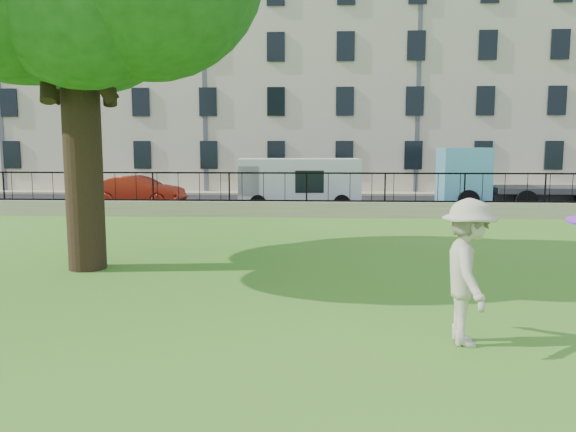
# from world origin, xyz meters

# --- Properties ---
(ground) EXTENTS (120.00, 120.00, 0.00)m
(ground) POSITION_xyz_m (0.00, 0.00, 0.00)
(ground) COLOR #37771C
(ground) RESTS_ON ground
(retaining_wall) EXTENTS (50.00, 0.40, 0.60)m
(retaining_wall) POSITION_xyz_m (0.00, 12.00, 0.30)
(retaining_wall) COLOR gray
(retaining_wall) RESTS_ON ground
(iron_railing) EXTENTS (50.00, 0.05, 1.13)m
(iron_railing) POSITION_xyz_m (0.00, 12.00, 1.15)
(iron_railing) COLOR black
(iron_railing) RESTS_ON retaining_wall
(street) EXTENTS (60.00, 9.00, 0.01)m
(street) POSITION_xyz_m (0.00, 16.70, 0.01)
(street) COLOR black
(street) RESTS_ON ground
(sidewalk) EXTENTS (60.00, 1.40, 0.12)m
(sidewalk) POSITION_xyz_m (0.00, 21.90, 0.06)
(sidewalk) COLOR gray
(sidewalk) RESTS_ON ground
(building_row) EXTENTS (56.40, 10.40, 13.80)m
(building_row) POSITION_xyz_m (0.00, 27.57, 6.92)
(building_row) COLOR beige
(building_row) RESTS_ON ground
(man) EXTENTS (0.82, 1.36, 2.05)m
(man) POSITION_xyz_m (2.50, -1.83, 1.02)
(man) COLOR #BAB097
(man) RESTS_ON ground
(frisbee) EXTENTS (0.34, 0.33, 0.12)m
(frisbee) POSITION_xyz_m (4.00, -1.65, 1.73)
(frisbee) COLOR #9729EC
(red_sedan) EXTENTS (4.28, 1.91, 1.37)m
(red_sedan) POSITION_xyz_m (-7.68, 15.40, 0.68)
(red_sedan) COLOR maroon
(red_sedan) RESTS_ON street
(white_van) EXTENTS (5.34, 2.45, 2.18)m
(white_van) POSITION_xyz_m (-0.40, 14.87, 1.09)
(white_van) COLOR silver
(white_van) RESTS_ON street
(blue_truck) EXTENTS (6.37, 2.38, 2.65)m
(blue_truck) POSITION_xyz_m (8.96, 15.31, 1.33)
(blue_truck) COLOR #4F9ABA
(blue_truck) RESTS_ON street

